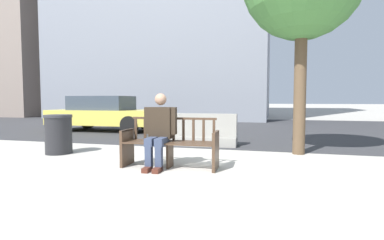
# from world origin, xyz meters

# --- Properties ---
(ground_plane) EXTENTS (200.00, 200.00, 0.00)m
(ground_plane) POSITION_xyz_m (0.00, 0.00, 0.00)
(ground_plane) COLOR #ADA89E
(street_asphalt) EXTENTS (120.00, 12.00, 0.01)m
(street_asphalt) POSITION_xyz_m (0.00, 8.70, 0.00)
(street_asphalt) COLOR #333335
(street_asphalt) RESTS_ON ground
(street_bench) EXTENTS (1.71, 0.59, 0.88)m
(street_bench) POSITION_xyz_m (-0.71, 0.59, 0.40)
(street_bench) COLOR #473323
(street_bench) RESTS_ON ground
(seated_person) EXTENTS (0.58, 0.73, 1.31)m
(seated_person) POSITION_xyz_m (-0.89, 0.52, 0.69)
(seated_person) COLOR #2D2319
(seated_person) RESTS_ON ground
(jersey_barrier_centre) EXTENTS (2.03, 0.77, 0.84)m
(jersey_barrier_centre) POSITION_xyz_m (-0.85, 3.28, 0.34)
(jersey_barrier_centre) COLOR gray
(jersey_barrier_centre) RESTS_ON ground
(car_taxi_near) EXTENTS (4.39, 1.91, 1.35)m
(car_taxi_near) POSITION_xyz_m (-5.26, 5.93, 0.68)
(car_taxi_near) COLOR #DBC64C
(car_taxi_near) RESTS_ON ground
(trash_bin) EXTENTS (0.60, 0.60, 0.87)m
(trash_bin) POSITION_xyz_m (-3.58, 1.22, 0.44)
(trash_bin) COLOR #232326
(trash_bin) RESTS_ON ground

